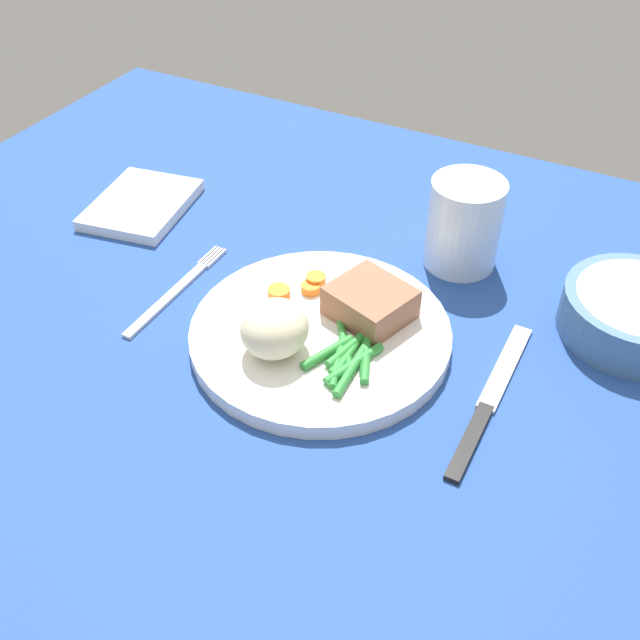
{
  "coord_description": "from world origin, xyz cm",
  "views": [
    {
      "loc": [
        22.03,
        -46.62,
        50.02
      ],
      "look_at": [
        -2.36,
        -0.06,
        4.6
      ],
      "focal_mm": 41.53,
      "sensor_mm": 36.0,
      "label": 1
    }
  ],
  "objects_px": {
    "napkin": "(142,204)",
    "salad_bowl": "(636,312)",
    "fork": "(177,290)",
    "knife": "(489,401)",
    "dinner_plate": "(320,334)",
    "meat_portion": "(370,302)",
    "water_glass": "(463,229)"
  },
  "relations": [
    {
      "from": "meat_portion",
      "to": "napkin",
      "type": "relative_size",
      "value": 0.54
    },
    {
      "from": "dinner_plate",
      "to": "water_glass",
      "type": "bearing_deg",
      "value": 67.89
    },
    {
      "from": "salad_bowl",
      "to": "napkin",
      "type": "distance_m",
      "value": 0.56
    },
    {
      "from": "fork",
      "to": "salad_bowl",
      "type": "relative_size",
      "value": 1.18
    },
    {
      "from": "fork",
      "to": "dinner_plate",
      "type": "bearing_deg",
      "value": 3.29
    },
    {
      "from": "salad_bowl",
      "to": "napkin",
      "type": "relative_size",
      "value": 1.06
    },
    {
      "from": "meat_portion",
      "to": "knife",
      "type": "relative_size",
      "value": 0.35
    },
    {
      "from": "dinner_plate",
      "to": "fork",
      "type": "bearing_deg",
      "value": -179.12
    },
    {
      "from": "dinner_plate",
      "to": "fork",
      "type": "xyz_separation_m",
      "value": [
        -0.17,
        -0.0,
        -0.01
      ]
    },
    {
      "from": "meat_portion",
      "to": "knife",
      "type": "xyz_separation_m",
      "value": [
        0.14,
        -0.04,
        -0.03
      ]
    },
    {
      "from": "dinner_plate",
      "to": "meat_portion",
      "type": "height_order",
      "value": "meat_portion"
    },
    {
      "from": "fork",
      "to": "salad_bowl",
      "type": "height_order",
      "value": "salad_bowl"
    },
    {
      "from": "fork",
      "to": "knife",
      "type": "xyz_separation_m",
      "value": [
        0.34,
        -0.0,
        -0.0
      ]
    },
    {
      "from": "meat_portion",
      "to": "fork",
      "type": "xyz_separation_m",
      "value": [
        -0.2,
        -0.04,
        -0.03
      ]
    },
    {
      "from": "fork",
      "to": "knife",
      "type": "relative_size",
      "value": 0.81
    },
    {
      "from": "knife",
      "to": "salad_bowl",
      "type": "xyz_separation_m",
      "value": [
        0.09,
        0.15,
        0.02
      ]
    },
    {
      "from": "knife",
      "to": "napkin",
      "type": "xyz_separation_m",
      "value": [
        -0.47,
        0.11,
        0.0
      ]
    },
    {
      "from": "fork",
      "to": "water_glass",
      "type": "xyz_separation_m",
      "value": [
        0.24,
        0.19,
        0.04
      ]
    },
    {
      "from": "fork",
      "to": "knife",
      "type": "distance_m",
      "value": 0.34
    },
    {
      "from": "water_glass",
      "to": "napkin",
      "type": "distance_m",
      "value": 0.38
    },
    {
      "from": "meat_portion",
      "to": "water_glass",
      "type": "distance_m",
      "value": 0.15
    },
    {
      "from": "dinner_plate",
      "to": "fork",
      "type": "distance_m",
      "value": 0.17
    },
    {
      "from": "water_glass",
      "to": "salad_bowl",
      "type": "height_order",
      "value": "water_glass"
    },
    {
      "from": "napkin",
      "to": "salad_bowl",
      "type": "bearing_deg",
      "value": 4.42
    },
    {
      "from": "meat_portion",
      "to": "salad_bowl",
      "type": "relative_size",
      "value": 0.51
    },
    {
      "from": "meat_portion",
      "to": "salad_bowl",
      "type": "bearing_deg",
      "value": 26.23
    },
    {
      "from": "dinner_plate",
      "to": "knife",
      "type": "height_order",
      "value": "dinner_plate"
    },
    {
      "from": "knife",
      "to": "water_glass",
      "type": "distance_m",
      "value": 0.21
    },
    {
      "from": "meat_portion",
      "to": "napkin",
      "type": "xyz_separation_m",
      "value": [
        -0.33,
        0.07,
        -0.03
      ]
    },
    {
      "from": "dinner_plate",
      "to": "knife",
      "type": "xyz_separation_m",
      "value": [
        0.17,
        -0.0,
        -0.01
      ]
    },
    {
      "from": "knife",
      "to": "salad_bowl",
      "type": "relative_size",
      "value": 1.46
    },
    {
      "from": "dinner_plate",
      "to": "salad_bowl",
      "type": "height_order",
      "value": "salad_bowl"
    }
  ]
}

